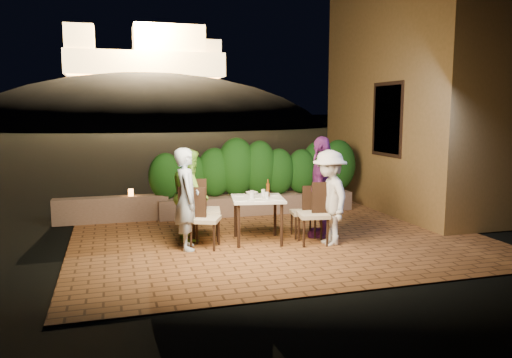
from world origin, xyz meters
name	(u,v)px	position (x,y,z in m)	size (l,w,h in m)	color
ground	(284,242)	(0.00, 0.00, -0.02)	(400.00, 400.00, 0.00)	black
terrace_floor	(275,238)	(0.00, 0.50, -0.07)	(7.00, 6.00, 0.15)	brown
building_wall	(409,96)	(3.60, 2.00, 2.50)	(1.60, 5.00, 5.00)	olive
window_pane	(388,119)	(2.82, 1.50, 2.00)	(0.08, 1.00, 1.40)	black
window_frame	(388,119)	(2.81, 1.50, 2.00)	(0.06, 1.15, 1.55)	black
planter	(257,204)	(0.20, 2.30, 0.20)	(4.20, 0.55, 0.40)	#785D4C
hedge	(257,169)	(0.20, 2.30, 0.95)	(4.00, 0.70, 1.10)	#154412
parapet	(112,209)	(-2.80, 2.30, 0.25)	(2.20, 0.30, 0.50)	#785D4C
hill	(149,156)	(2.00, 60.00, -4.00)	(52.00, 40.00, 22.00)	black
fortress	(145,45)	(2.00, 60.00, 10.50)	(26.00, 8.00, 8.00)	#FFCC7A
dining_table	(258,220)	(-0.45, 0.06, 0.38)	(0.84, 0.84, 0.75)	white
plate_nw	(241,200)	(-0.78, -0.10, 0.76)	(0.22, 0.22, 0.01)	white
plate_sw	(240,195)	(-0.68, 0.37, 0.76)	(0.22, 0.22, 0.01)	white
plate_ne	(278,199)	(-0.18, -0.19, 0.76)	(0.20, 0.20, 0.01)	white
plate_se	(274,195)	(-0.11, 0.23, 0.76)	(0.21, 0.21, 0.01)	white
plate_centre	(257,197)	(-0.46, 0.07, 0.76)	(0.21, 0.21, 0.01)	white
plate_front	(261,200)	(-0.47, -0.22, 0.76)	(0.22, 0.22, 0.01)	white
glass_nw	(252,195)	(-0.58, -0.04, 0.81)	(0.07, 0.07, 0.12)	silver
glass_sw	(252,193)	(-0.50, 0.23, 0.80)	(0.06, 0.06, 0.10)	silver
glass_ne	(267,195)	(-0.34, -0.07, 0.81)	(0.06, 0.06, 0.11)	silver
glass_se	(263,193)	(-0.32, 0.18, 0.81)	(0.07, 0.07, 0.12)	silver
beer_bottle	(268,188)	(-0.26, 0.11, 0.90)	(0.06, 0.06, 0.29)	#532B0D
bowl	(252,193)	(-0.46, 0.39, 0.77)	(0.19, 0.19, 0.05)	white
chair_left_front	(205,218)	(-1.36, -0.05, 0.49)	(0.45, 0.45, 0.98)	black
chair_left_back	(206,209)	(-1.26, 0.44, 0.52)	(0.49, 0.49, 1.05)	black
chair_right_front	(313,213)	(0.39, -0.33, 0.51)	(0.48, 0.48, 1.03)	black
chair_right_back	(303,211)	(0.41, 0.16, 0.45)	(0.42, 0.42, 0.90)	black
diner_blue	(187,199)	(-1.65, -0.05, 0.81)	(0.59, 0.39, 1.62)	#AEC6E0
diner_green	(190,194)	(-1.50, 0.55, 0.78)	(0.76, 0.59, 1.55)	#77BB3A
diner_white	(329,198)	(0.62, -0.43, 0.78)	(1.01, 0.58, 1.56)	silver
diner_purple	(322,187)	(0.72, 0.11, 0.88)	(1.03, 0.43, 1.75)	#66236B
parapet_lamp	(131,192)	(-2.42, 2.30, 0.57)	(0.10, 0.10, 0.14)	orange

